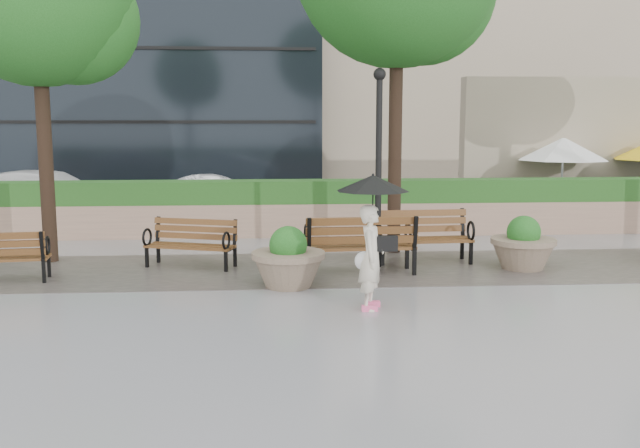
{
  "coord_description": "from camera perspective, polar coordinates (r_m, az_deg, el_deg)",
  "views": [
    {
      "loc": [
        -1.05,
        -10.24,
        2.85
      ],
      "look_at": [
        -0.21,
        1.45,
        1.1
      ],
      "focal_mm": 40.0,
      "sensor_mm": 36.0,
      "label": 1
    }
  ],
  "objects": [
    {
      "name": "pedestrian",
      "position": [
        10.61,
        4.19,
        -0.34
      ],
      "size": [
        1.09,
        1.09,
        2.01
      ],
      "rotation": [
        0.0,
        0.0,
        1.26
      ],
      "color": "beige",
      "rests_on": "ground"
    },
    {
      "name": "bench_1",
      "position": [
        13.9,
        -10.27,
        -2.33
      ],
      "size": [
        1.81,
        1.17,
        0.91
      ],
      "rotation": [
        0.0,
        0.0,
        -0.32
      ],
      "color": "brown",
      "rests_on": "ground"
    },
    {
      "name": "hedge_wall",
      "position": [
        17.41,
        -0.63,
        1.28
      ],
      "size": [
        24.0,
        0.8,
        1.35
      ],
      "color": "tan",
      "rests_on": "ground"
    },
    {
      "name": "cafe_wall",
      "position": [
        22.84,
        23.52,
        5.66
      ],
      "size": [
        10.0,
        0.6,
        4.0
      ],
      "primitive_type": "cube",
      "color": "tan",
      "rests_on": "ground"
    },
    {
      "name": "lamppost",
      "position": [
        13.74,
        4.69,
        3.48
      ],
      "size": [
        0.28,
        0.28,
        3.78
      ],
      "color": "black",
      "rests_on": "ground"
    },
    {
      "name": "asphalt_street",
      "position": [
        21.45,
        -1.28,
        0.86
      ],
      "size": [
        40.0,
        7.0,
        0.0
      ],
      "primitive_type": "cube",
      "color": "black",
      "rests_on": "ground"
    },
    {
      "name": "planter_right",
      "position": [
        14.03,
        15.94,
        -1.88
      ],
      "size": [
        1.22,
        1.22,
        1.03
      ],
      "color": "#7F6B56",
      "rests_on": "ground"
    },
    {
      "name": "bench_3",
      "position": [
        14.21,
        8.14,
        -1.9
      ],
      "size": [
        1.97,
        0.87,
        1.03
      ],
      "rotation": [
        0.0,
        0.0,
        0.06
      ],
      "color": "brown",
      "rests_on": "ground"
    },
    {
      "name": "patio_umb_white",
      "position": [
        20.76,
        18.88,
        5.66
      ],
      "size": [
        2.5,
        2.5,
        2.3
      ],
      "color": "black",
      "rests_on": "ground"
    },
    {
      "name": "car_left",
      "position": [
        20.93,
        -20.84,
        2.07
      ],
      "size": [
        5.19,
        2.94,
        1.42
      ],
      "primitive_type": "imported",
      "rotation": [
        0.0,
        0.0,
        1.36
      ],
      "color": "silver",
      "rests_on": "ground"
    },
    {
      "name": "ground",
      "position": [
        10.68,
        1.69,
        -6.98
      ],
      "size": [
        100.0,
        100.0,
        0.0
      ],
      "primitive_type": "plane",
      "color": "gray",
      "rests_on": "ground"
    },
    {
      "name": "bench_2",
      "position": [
        13.13,
        3.19,
        -2.61
      ],
      "size": [
        2.07,
        0.9,
        1.09
      ],
      "rotation": [
        0.0,
        0.0,
        3.19
      ],
      "color": "brown",
      "rests_on": "ground"
    },
    {
      "name": "planter_left",
      "position": [
        12.1,
        -2.55,
        -3.15
      ],
      "size": [
        1.25,
        1.25,
        1.05
      ],
      "color": "#7F6B56",
      "rests_on": "ground"
    },
    {
      "name": "car_right",
      "position": [
        21.05,
        -8.05,
        2.27
      ],
      "size": [
        3.82,
        2.06,
        1.2
      ],
      "primitive_type": "imported",
      "rotation": [
        0.0,
        0.0,
        1.8
      ],
      "color": "silver",
      "rests_on": "ground"
    },
    {
      "name": "cobble_strip",
      "position": [
        13.58,
        0.41,
        -3.6
      ],
      "size": [
        28.0,
        3.2,
        0.01
      ],
      "primitive_type": "cube",
      "color": "#383330",
      "rests_on": "ground"
    }
  ]
}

